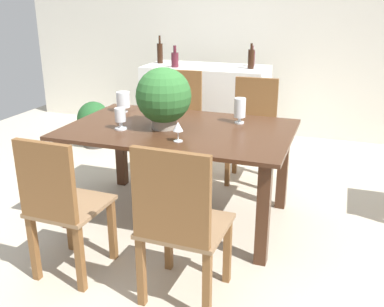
% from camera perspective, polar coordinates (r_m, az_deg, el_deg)
% --- Properties ---
extents(ground_plane, '(7.04, 7.04, 0.00)m').
position_cam_1_polar(ground_plane, '(3.69, -1.50, -7.97)').
color(ground_plane, '#BCB29E').
extents(back_wall, '(6.40, 0.10, 2.60)m').
position_cam_1_polar(back_wall, '(5.79, 7.82, 15.43)').
color(back_wall, beige).
rests_on(back_wall, ground).
extents(dining_table, '(1.72, 1.10, 0.76)m').
position_cam_1_polar(dining_table, '(3.42, -1.70, 1.48)').
color(dining_table, '#422616').
rests_on(dining_table, ground).
extents(chair_far_right, '(0.46, 0.43, 0.99)m').
position_cam_1_polar(chair_far_right, '(4.28, 7.97, 3.70)').
color(chair_far_right, brown).
rests_on(chair_far_right, ground).
extents(chair_far_left, '(0.49, 0.51, 1.01)m').
position_cam_1_polar(chair_far_left, '(4.50, -1.76, 4.80)').
color(chair_far_left, brown).
rests_on(chair_far_left, ground).
extents(chair_near_right, '(0.49, 0.48, 0.99)m').
position_cam_1_polar(chair_near_right, '(2.46, -1.73, -8.58)').
color(chair_near_right, brown).
rests_on(chair_near_right, ground).
extents(chair_near_left, '(0.43, 0.46, 0.95)m').
position_cam_1_polar(chair_near_left, '(2.82, -16.63, -6.15)').
color(chair_near_left, brown).
rests_on(chair_near_left, ground).
extents(flower_centerpiece, '(0.42, 0.42, 0.46)m').
position_cam_1_polar(flower_centerpiece, '(3.32, -3.70, 7.36)').
color(flower_centerpiece, gray).
rests_on(flower_centerpiece, dining_table).
extents(crystal_vase_left, '(0.09, 0.09, 0.20)m').
position_cam_1_polar(crystal_vase_left, '(3.49, 6.21, 5.80)').
color(crystal_vase_left, silver).
rests_on(crystal_vase_left, dining_table).
extents(crystal_vase_center_near, '(0.12, 0.12, 0.18)m').
position_cam_1_polar(crystal_vase_center_near, '(3.88, -8.90, 6.85)').
color(crystal_vase_center_near, silver).
rests_on(crystal_vase_center_near, dining_table).
extents(crystal_vase_right, '(0.09, 0.09, 0.16)m').
position_cam_1_polar(crystal_vase_right, '(3.36, -9.26, 4.70)').
color(crystal_vase_right, silver).
rests_on(crystal_vase_right, dining_table).
extents(wine_glass, '(0.07, 0.07, 0.14)m').
position_cam_1_polar(wine_glass, '(3.03, -1.82, 3.41)').
color(wine_glass, silver).
rests_on(wine_glass, dining_table).
extents(kitchen_counter, '(1.40, 0.67, 0.96)m').
position_cam_1_polar(kitchen_counter, '(5.21, 1.80, 6.01)').
color(kitchen_counter, silver).
rests_on(kitchen_counter, ground).
extents(wine_bottle_green, '(0.07, 0.07, 0.32)m').
position_cam_1_polar(wine_bottle_green, '(5.36, -4.18, 12.89)').
color(wine_bottle_green, black).
rests_on(wine_bottle_green, kitchen_counter).
extents(wine_bottle_clear, '(0.06, 0.06, 0.23)m').
position_cam_1_polar(wine_bottle_clear, '(5.14, 7.78, 12.16)').
color(wine_bottle_clear, '#511E28').
rests_on(wine_bottle_clear, kitchen_counter).
extents(wine_bottle_tall, '(0.07, 0.07, 0.27)m').
position_cam_1_polar(wine_bottle_tall, '(4.96, 7.65, 12.09)').
color(wine_bottle_tall, black).
rests_on(wine_bottle_tall, kitchen_counter).
extents(wine_bottle_dark, '(0.08, 0.08, 0.24)m').
position_cam_1_polar(wine_bottle_dark, '(5.04, -2.23, 12.13)').
color(wine_bottle_dark, '#511E28').
rests_on(wine_bottle_dark, kitchen_counter).
extents(potted_plant_floor, '(0.39, 0.39, 0.55)m').
position_cam_1_polar(potted_plant_floor, '(5.39, -12.57, 3.90)').
color(potted_plant_floor, '#423D38').
rests_on(potted_plant_floor, ground).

